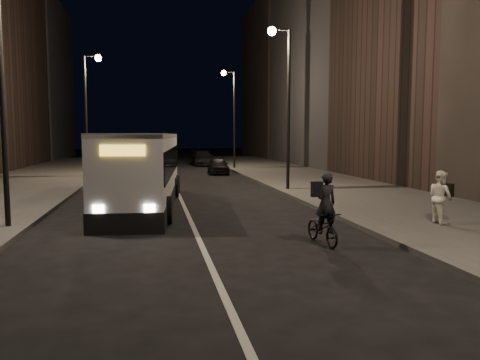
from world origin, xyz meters
name	(u,v)px	position (x,y,z in m)	size (l,w,h in m)	color
ground	(206,256)	(0.00, 0.00, 0.00)	(180.00, 180.00, 0.00)	black
sidewalk_right	(327,185)	(8.50, 14.00, 0.08)	(7.00, 70.00, 0.16)	#3D3D3A
sidewalk_left	(6,192)	(-8.50, 14.00, 0.08)	(7.00, 70.00, 0.16)	#3D3D3A
building_row_right	(354,47)	(16.00, 27.50, 10.50)	(8.00, 61.00, 21.00)	black
streetlight_right_mid	(284,86)	(5.33, 12.00, 5.36)	(1.20, 0.44, 8.12)	black
streetlight_right_far	(231,106)	(5.33, 28.00, 5.36)	(1.20, 0.44, 8.12)	black
streetlight_left_near	(10,52)	(-5.33, 4.00, 5.36)	(1.20, 0.44, 8.12)	black
streetlight_left_far	(90,99)	(-5.33, 22.00, 5.36)	(1.20, 0.44, 8.12)	black
city_bus	(144,167)	(-1.60, 8.29, 1.62)	(3.33, 11.18, 2.97)	silver
cyclist_on_bicycle	(323,221)	(3.21, 0.58, 0.65)	(0.77, 1.75, 1.95)	black
pedestrian_woman	(440,197)	(7.60, 2.00, 0.99)	(0.81, 0.63, 1.66)	silver
car_near	(218,166)	(3.60, 23.70, 0.62)	(1.47, 3.66, 1.25)	black
car_mid	(123,162)	(-3.60, 28.02, 0.76)	(1.62, 4.64, 1.53)	#353437
car_far	(202,158)	(3.48, 33.73, 0.72)	(2.00, 4.93, 1.43)	black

